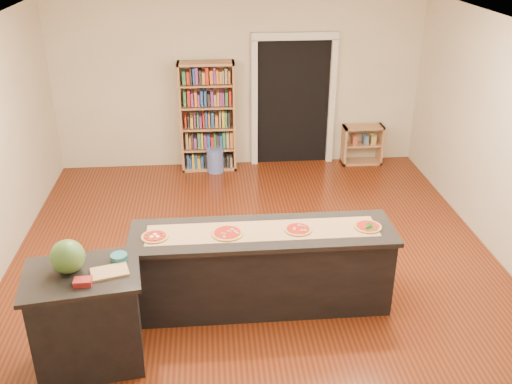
{
  "coord_description": "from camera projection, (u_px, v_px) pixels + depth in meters",
  "views": [
    {
      "loc": [
        -0.5,
        -5.65,
        3.81
      ],
      "look_at": [
        0.0,
        0.2,
        1.0
      ],
      "focal_mm": 40.0,
      "sensor_mm": 36.0,
      "label": 1
    }
  ],
  "objects": [
    {
      "name": "room",
      "position": [
        258.0,
        167.0,
        6.15
      ],
      "size": [
        6.0,
        7.0,
        2.8
      ],
      "color": "beige",
      "rests_on": "ground"
    },
    {
      "name": "doorway",
      "position": [
        293.0,
        94.0,
        9.42
      ],
      "size": [
        1.4,
        0.09,
        2.21
      ],
      "color": "black",
      "rests_on": "room"
    },
    {
      "name": "kitchen_island",
      "position": [
        262.0,
        268.0,
        6.07
      ],
      "size": [
        2.75,
        0.75,
        0.91
      ],
      "rotation": [
        0.0,
        0.0,
        0.0
      ],
      "color": "black",
      "rests_on": "ground"
    },
    {
      "name": "side_counter",
      "position": [
        88.0,
        319.0,
        5.22
      ],
      "size": [
        1.01,
        0.74,
        1.0
      ],
      "rotation": [
        0.0,
        0.0,
        0.14
      ],
      "color": "black",
      "rests_on": "ground"
    },
    {
      "name": "bookshelf",
      "position": [
        208.0,
        117.0,
        9.28
      ],
      "size": [
        0.9,
        0.32,
        1.8
      ],
      "primitive_type": "cube",
      "color": "tan",
      "rests_on": "ground"
    },
    {
      "name": "low_shelf",
      "position": [
        362.0,
        144.0,
        9.74
      ],
      "size": [
        0.67,
        0.29,
        0.67
      ],
      "primitive_type": "cube",
      "color": "tan",
      "rests_on": "ground"
    },
    {
      "name": "waste_bin",
      "position": [
        215.0,
        160.0,
        9.46
      ],
      "size": [
        0.28,
        0.28,
        0.4
      ],
      "primitive_type": "cylinder",
      "color": "#556CBD",
      "rests_on": "ground"
    },
    {
      "name": "kraft_paper",
      "position": [
        263.0,
        231.0,
        5.88
      ],
      "size": [
        2.39,
        0.43,
        0.0
      ],
      "primitive_type": "cube",
      "rotation": [
        0.0,
        0.0,
        0.0
      ],
      "color": "#95774D",
      "rests_on": "kitchen_island"
    },
    {
      "name": "watermelon",
      "position": [
        68.0,
        257.0,
        4.97
      ],
      "size": [
        0.3,
        0.3,
        0.3
      ],
      "primitive_type": "sphere",
      "color": "#144214",
      "rests_on": "side_counter"
    },
    {
      "name": "cutting_board",
      "position": [
        110.0,
        272.0,
        5.0
      ],
      "size": [
        0.36,
        0.29,
        0.02
      ],
      "primitive_type": "cube",
      "rotation": [
        0.0,
        0.0,
        0.27
      ],
      "color": "tan",
      "rests_on": "side_counter"
    },
    {
      "name": "package_red",
      "position": [
        83.0,
        282.0,
        4.83
      ],
      "size": [
        0.15,
        0.11,
        0.05
      ],
      "primitive_type": "cube",
      "rotation": [
        0.0,
        0.0,
        0.03
      ],
      "color": "maroon",
      "rests_on": "side_counter"
    },
    {
      "name": "package_teal",
      "position": [
        119.0,
        257.0,
        5.18
      ],
      "size": [
        0.15,
        0.15,
        0.06
      ],
      "primitive_type": "cylinder",
      "color": "#195966",
      "rests_on": "side_counter"
    },
    {
      "name": "pizza_a",
      "position": [
        155.0,
        237.0,
        5.75
      ],
      "size": [
        0.29,
        0.29,
        0.02
      ],
      "color": "#B38444",
      "rests_on": "kitchen_island"
    },
    {
      "name": "pizza_b",
      "position": [
        227.0,
        233.0,
        5.81
      ],
      "size": [
        0.31,
        0.31,
        0.02
      ],
      "color": "#B38444",
      "rests_on": "kitchen_island"
    },
    {
      "name": "pizza_c",
      "position": [
        298.0,
        229.0,
        5.88
      ],
      "size": [
        0.28,
        0.28,
        0.02
      ],
      "color": "#B38444",
      "rests_on": "kitchen_island"
    },
    {
      "name": "pizza_d",
      "position": [
        368.0,
        227.0,
        5.93
      ],
      "size": [
        0.27,
        0.27,
        0.02
      ],
      "color": "#B38444",
      "rests_on": "kitchen_island"
    }
  ]
}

